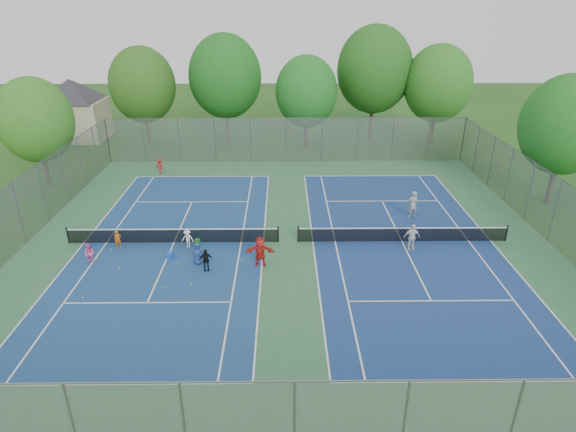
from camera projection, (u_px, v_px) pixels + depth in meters
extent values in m
plane|color=#234F18|center=(288.00, 242.00, 29.51)|extent=(120.00, 120.00, 0.00)
cube|color=#2F643F|center=(288.00, 242.00, 29.51)|extent=(32.00, 32.00, 0.01)
cube|color=navy|center=(174.00, 242.00, 29.43)|extent=(10.97, 23.77, 0.01)
cube|color=navy|center=(402.00, 241.00, 29.57)|extent=(10.97, 23.77, 0.01)
cube|color=black|center=(173.00, 236.00, 29.25)|extent=(12.87, 0.10, 0.91)
cube|color=black|center=(402.00, 235.00, 29.39)|extent=(12.87, 0.10, 0.91)
cube|color=gray|center=(286.00, 140.00, 43.24)|extent=(32.00, 0.10, 4.00)
cube|color=gray|center=(19.00, 213.00, 28.52)|extent=(0.10, 32.00, 4.00)
cube|color=gray|center=(554.00, 211.00, 28.84)|extent=(0.10, 32.00, 4.00)
cube|color=#B7A88C|center=(76.00, 120.00, 50.30)|extent=(6.00, 5.00, 4.00)
pyramid|color=#2D2D33|center=(68.00, 79.00, 48.56)|extent=(11.03, 11.03, 2.20)
cylinder|color=#443326|center=(148.00, 127.00, 48.66)|extent=(0.36, 0.36, 3.50)
ellipsoid|color=#2A5719|center=(142.00, 85.00, 46.95)|extent=(6.40, 6.40, 7.36)
cylinder|color=#443326|center=(228.00, 123.00, 49.58)|extent=(0.36, 0.36, 3.85)
ellipsoid|color=#1A5B1A|center=(225.00, 76.00, 47.67)|extent=(7.20, 7.20, 8.28)
cylinder|color=#443326|center=(306.00, 131.00, 47.99)|extent=(0.36, 0.36, 3.15)
ellipsoid|color=#1D651F|center=(306.00, 92.00, 46.41)|extent=(6.00, 6.00, 6.90)
cylinder|color=#443326|center=(371.00, 118.00, 50.57)|extent=(0.36, 0.36, 4.20)
ellipsoid|color=#205618|center=(374.00, 70.00, 48.52)|extent=(7.60, 7.60, 8.74)
cylinder|color=#443326|center=(433.00, 126.00, 48.96)|extent=(0.36, 0.36, 3.50)
ellipsoid|color=#2B671E|center=(438.00, 84.00, 47.21)|extent=(6.60, 6.60, 7.59)
cylinder|color=#443326|center=(45.00, 167.00, 37.77)|extent=(0.36, 0.36, 3.15)
ellipsoid|color=#306A1E|center=(35.00, 120.00, 36.24)|extent=(5.60, 5.60, 6.44)
cylinder|color=#443326|center=(552.00, 180.00, 34.44)|extent=(0.36, 0.36, 3.50)
ellipsoid|color=#1C601B|center=(565.00, 125.00, 32.78)|extent=(6.00, 6.00, 6.90)
cube|color=#1747AE|center=(170.00, 255.00, 27.65)|extent=(0.46, 0.46, 0.32)
cube|color=#227F24|center=(197.00, 243.00, 28.90)|extent=(0.32, 0.32, 0.49)
imported|color=#C25912|center=(118.00, 239.00, 28.63)|extent=(0.48, 0.43, 1.10)
imported|color=pink|center=(89.00, 254.00, 26.90)|extent=(0.69, 0.59, 1.22)
imported|color=silver|center=(188.00, 239.00, 28.66)|extent=(0.83, 0.59, 1.16)
imported|color=black|center=(206.00, 260.00, 26.15)|extent=(0.82, 0.50, 1.31)
imported|color=navy|center=(198.00, 254.00, 26.81)|extent=(0.70, 0.52, 1.31)
imported|color=red|center=(260.00, 251.00, 26.61)|extent=(1.63, 0.56, 1.74)
imported|color=#AB1823|center=(160.00, 166.00, 40.73)|extent=(0.99, 0.81, 1.33)
imported|color=gray|center=(413.00, 204.00, 32.42)|extent=(0.77, 0.58, 1.92)
imported|color=silver|center=(412.00, 237.00, 28.31)|extent=(1.00, 0.50, 1.65)
sphere|color=#C4ED37|center=(191.00, 284.00, 25.08)|extent=(0.07, 0.07, 0.07)
sphere|color=#D7F238|center=(119.00, 268.00, 26.56)|extent=(0.07, 0.07, 0.07)
sphere|color=#AFD130|center=(178.00, 303.00, 23.58)|extent=(0.07, 0.07, 0.07)
sphere|color=#B4C72E|center=(93.00, 254.00, 28.09)|extent=(0.07, 0.07, 0.07)
sphere|color=#D7EF37|center=(242.00, 261.00, 27.34)|extent=(0.07, 0.07, 0.07)
sphere|color=gold|center=(178.00, 264.00, 27.05)|extent=(0.07, 0.07, 0.07)
sphere|color=yellow|center=(154.00, 284.00, 25.09)|extent=(0.07, 0.07, 0.07)
sphere|color=#BDDC33|center=(96.00, 259.00, 27.52)|extent=(0.07, 0.07, 0.07)
sphere|color=yellow|center=(165.00, 264.00, 27.04)|extent=(0.07, 0.07, 0.07)
sphere|color=#CEE735|center=(83.00, 298.00, 23.97)|extent=(0.07, 0.07, 0.07)
sphere|color=#AECE30|center=(111.00, 250.00, 28.47)|extent=(0.07, 0.07, 0.07)
sphere|color=#C5DC33|center=(165.00, 288.00, 24.79)|extent=(0.07, 0.07, 0.07)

